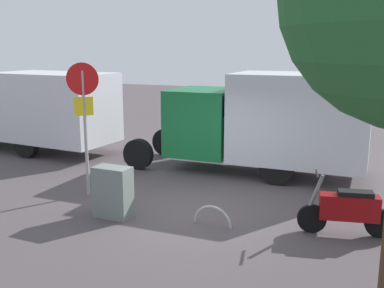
% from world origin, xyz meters
% --- Properties ---
extents(ground_plane, '(60.00, 60.00, 0.00)m').
position_xyz_m(ground_plane, '(0.00, 0.00, 0.00)').
color(ground_plane, '#4E4548').
extents(box_truck_near, '(6.84, 2.34, 2.86)m').
position_xyz_m(box_truck_near, '(-0.58, -3.45, 1.58)').
color(box_truck_near, black).
rests_on(box_truck_near, ground).
extents(box_truck_far, '(7.56, 2.60, 2.73)m').
position_xyz_m(box_truck_far, '(7.59, -3.16, 1.54)').
color(box_truck_far, black).
rests_on(box_truck_far, ground).
extents(motorcycle, '(1.79, 0.68, 1.20)m').
position_xyz_m(motorcycle, '(-3.18, 0.19, 0.52)').
color(motorcycle, black).
rests_on(motorcycle, ground).
extents(stop_sign, '(0.71, 0.33, 3.21)m').
position_xyz_m(stop_sign, '(2.85, 0.20, 2.14)').
color(stop_sign, '#9E9EA3').
rests_on(stop_sign, ground).
extents(utility_cabinet, '(0.79, 0.44, 1.09)m').
position_xyz_m(utility_cabinet, '(1.46, 1.19, 0.55)').
color(utility_cabinet, slate).
rests_on(utility_cabinet, ground).
extents(bike_rack_hoop, '(0.85, 0.11, 0.85)m').
position_xyz_m(bike_rack_hoop, '(-0.64, 0.80, 0.00)').
color(bike_rack_hoop, '#B7B7BC').
rests_on(bike_rack_hoop, ground).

